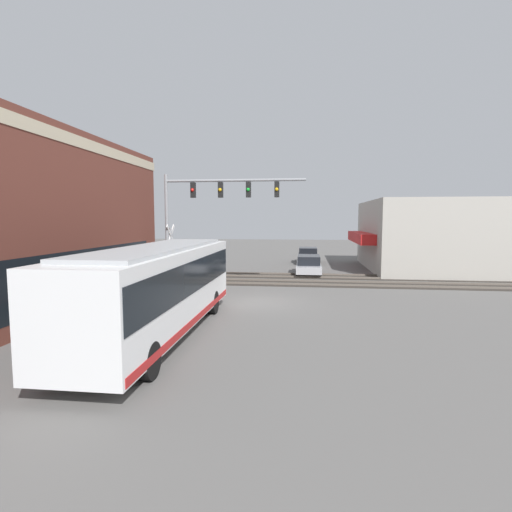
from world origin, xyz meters
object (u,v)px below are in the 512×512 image
at_px(city_bus, 159,286).
at_px(pedestrian_at_crossing, 196,270).
at_px(crossing_signal, 171,249).
at_px(parked_car_silver, 309,265).
at_px(parked_car_black, 308,256).

relative_size(city_bus, pedestrian_at_crossing, 6.47).
xyz_separation_m(crossing_signal, pedestrian_at_crossing, (0.62, -1.42, -1.41)).
bearing_deg(parked_car_silver, parked_car_black, 0.00).
distance_m(parked_car_silver, parked_car_black, 7.64).
relative_size(city_bus, crossing_signal, 2.96).
relative_size(parked_car_black, pedestrian_at_crossing, 2.55).
height_order(city_bus, pedestrian_at_crossing, city_bus).
height_order(crossing_signal, pedestrian_at_crossing, crossing_signal).
xyz_separation_m(parked_car_silver, parked_car_black, (7.64, 0.00, 0.02)).
xyz_separation_m(parked_car_silver, pedestrian_at_crossing, (-5.52, 7.11, 0.22)).
bearing_deg(pedestrian_at_crossing, crossing_signal, 113.61).
height_order(city_bus, parked_car_black, city_bus).
height_order(parked_car_silver, parked_car_black, parked_car_black).
bearing_deg(pedestrian_at_crossing, city_bus, -171.15).
xyz_separation_m(city_bus, parked_car_silver, (16.51, -5.40, -1.10)).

